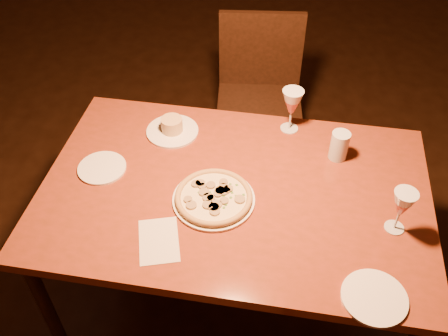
{
  "coord_description": "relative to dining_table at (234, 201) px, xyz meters",
  "views": [
    {
      "loc": [
        0.18,
        -1.58,
        2.19
      ],
      "look_at": [
        0.1,
        -0.21,
        0.86
      ],
      "focal_mm": 40.0,
      "sensor_mm": 36.0,
      "label": 1
    }
  ],
  "objects": [
    {
      "name": "floor",
      "position": [
        -0.15,
        0.26,
        -0.73
      ],
      "size": [
        7.0,
        7.0,
        0.0
      ],
      "primitive_type": "plane",
      "color": "black",
      "rests_on": "ground"
    },
    {
      "name": "dining_table",
      "position": [
        0.0,
        0.0,
        0.0
      ],
      "size": [
        1.59,
        1.12,
        0.8
      ],
      "rotation": [
        0.0,
        0.0,
        -0.11
      ],
      "color": "maroon",
      "rests_on": "floor"
    },
    {
      "name": "chair_far",
      "position": [
        0.1,
        0.99,
        -0.19
      ],
      "size": [
        0.47,
        0.47,
        0.96
      ],
      "rotation": [
        0.0,
        0.0,
        0.01
      ],
      "color": "black",
      "rests_on": "floor"
    },
    {
      "name": "pizza_plate",
      "position": [
        -0.08,
        -0.07,
        0.09
      ],
      "size": [
        0.31,
        0.31,
        0.03
      ],
      "color": "white",
      "rests_on": "dining_table"
    },
    {
      "name": "ramekin_saucer",
      "position": [
        -0.28,
        0.32,
        0.09
      ],
      "size": [
        0.22,
        0.22,
        0.07
      ],
      "color": "white",
      "rests_on": "dining_table"
    },
    {
      "name": "wine_glass_far",
      "position": [
        0.22,
        0.38,
        0.17
      ],
      "size": [
        0.09,
        0.09,
        0.2
      ],
      "primitive_type": null,
      "color": "#C25550",
      "rests_on": "dining_table"
    },
    {
      "name": "wine_glass_right",
      "position": [
        0.58,
        -0.16,
        0.16
      ],
      "size": [
        0.08,
        0.08,
        0.18
      ],
      "primitive_type": null,
      "color": "#C25550",
      "rests_on": "dining_table"
    },
    {
      "name": "water_tumbler",
      "position": [
        0.41,
        0.2,
        0.13
      ],
      "size": [
        0.07,
        0.07,
        0.12
      ],
      "primitive_type": "cylinder",
      "color": "silver",
      "rests_on": "dining_table"
    },
    {
      "name": "side_plate_left",
      "position": [
        -0.53,
        0.08,
        0.08
      ],
      "size": [
        0.19,
        0.19,
        0.01
      ],
      "primitive_type": "cylinder",
      "color": "white",
      "rests_on": "dining_table"
    },
    {
      "name": "side_plate_near",
      "position": [
        0.46,
        -0.45,
        0.08
      ],
      "size": [
        0.21,
        0.21,
        0.01
      ],
      "primitive_type": "cylinder",
      "color": "white",
      "rests_on": "dining_table"
    },
    {
      "name": "menu_card",
      "position": [
        -0.25,
        -0.26,
        0.07
      ],
      "size": [
        0.17,
        0.22,
        0.0
      ],
      "primitive_type": "cube",
      "rotation": [
        0.0,
        0.0,
        0.2
      ],
      "color": "beige",
      "rests_on": "dining_table"
    }
  ]
}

